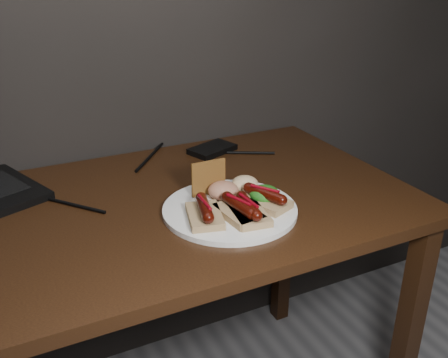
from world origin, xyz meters
TOP-DOWN VIEW (x-y plane):
  - desk at (0.00, 1.38)m, footprint 1.40×0.70m
  - hard_drive at (0.35, 1.63)m, footprint 0.15×0.12m
  - desk_cables at (-0.02, 1.54)m, footprint 1.03×0.37m
  - plate at (0.22, 1.27)m, footprint 0.35×0.35m
  - bread_sausage_left at (0.15, 1.24)m, footprint 0.10×0.13m
  - bread_sausage_center at (0.22, 1.22)m, footprint 0.08×0.12m
  - bread_sausage_right at (0.30, 1.24)m, footprint 0.11×0.13m
  - bread_sausage_extra at (0.24, 1.21)m, footprint 0.09×0.12m
  - crispbread at (0.21, 1.35)m, footprint 0.08×0.01m
  - salad_greens at (0.31, 1.26)m, footprint 0.07×0.07m
  - salsa_mound at (0.23, 1.32)m, footprint 0.07×0.07m
  - coleslaw_mound at (0.30, 1.33)m, footprint 0.06×0.06m

SIDE VIEW (x-z plane):
  - desk at x=0.00m, z-range 0.29..1.04m
  - desk_cables at x=-0.02m, z-range 0.75..0.76m
  - plate at x=0.22m, z-range 0.75..0.76m
  - hard_drive at x=0.35m, z-range 0.75..0.77m
  - bread_sausage_left at x=0.15m, z-range 0.76..0.80m
  - bread_sausage_center at x=0.22m, z-range 0.76..0.80m
  - bread_sausage_right at x=0.30m, z-range 0.76..0.80m
  - bread_sausage_extra at x=0.24m, z-range 0.76..0.80m
  - coleslaw_mound at x=0.30m, z-range 0.76..0.80m
  - salad_greens at x=0.31m, z-range 0.76..0.80m
  - salsa_mound at x=0.23m, z-range 0.76..0.80m
  - crispbread at x=0.21m, z-range 0.76..0.85m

